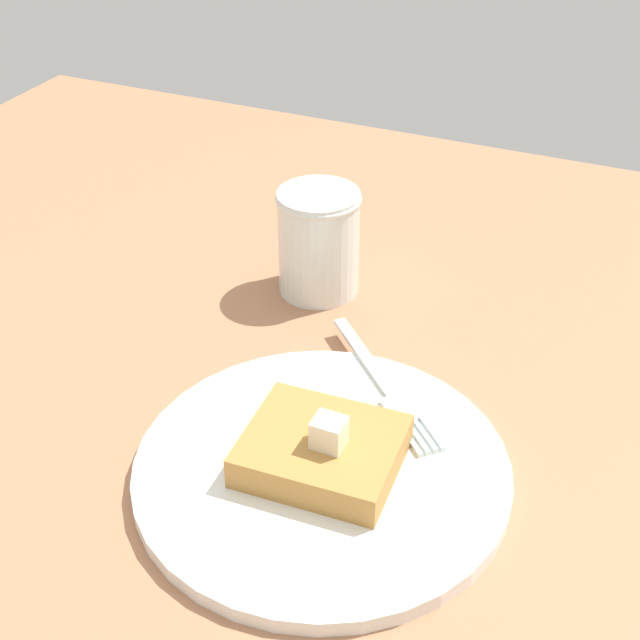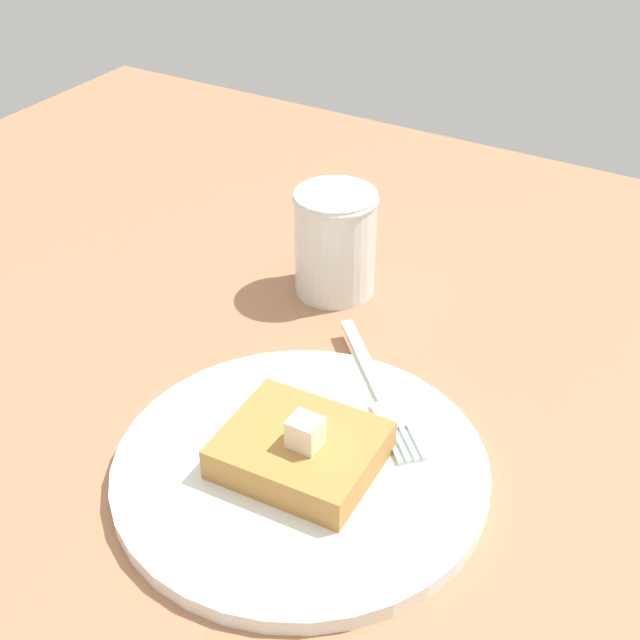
% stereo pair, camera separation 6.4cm
% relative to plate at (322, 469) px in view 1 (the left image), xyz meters
% --- Properties ---
extents(table_surface, '(1.15, 1.15, 0.03)m').
position_rel_plate_xyz_m(table_surface, '(0.02, -0.05, -0.02)').
color(table_surface, '#A56E4D').
rests_on(table_surface, ground).
extents(plate, '(0.24, 0.24, 0.01)m').
position_rel_plate_xyz_m(plate, '(0.00, 0.00, 0.00)').
color(plate, white).
rests_on(plate, table_surface).
extents(toast_slice_center, '(0.09, 0.10, 0.02)m').
position_rel_plate_xyz_m(toast_slice_center, '(0.00, 0.00, 0.02)').
color(toast_slice_center, '#B07B3B').
rests_on(toast_slice_center, plate).
extents(butter_pat_primary, '(0.02, 0.02, 0.02)m').
position_rel_plate_xyz_m(butter_pat_primary, '(0.00, 0.01, 0.04)').
color(butter_pat_primary, '#F2E8CA').
rests_on(butter_pat_primary, toast_slice_center).
extents(fork, '(0.12, 0.12, 0.00)m').
position_rel_plate_xyz_m(fork, '(-0.09, 0.01, 0.01)').
color(fork, silver).
rests_on(fork, plate).
extents(syrup_jar, '(0.07, 0.07, 0.09)m').
position_rel_plate_xyz_m(syrup_jar, '(-0.20, -0.09, 0.04)').
color(syrup_jar, '#3C1306').
rests_on(syrup_jar, table_surface).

